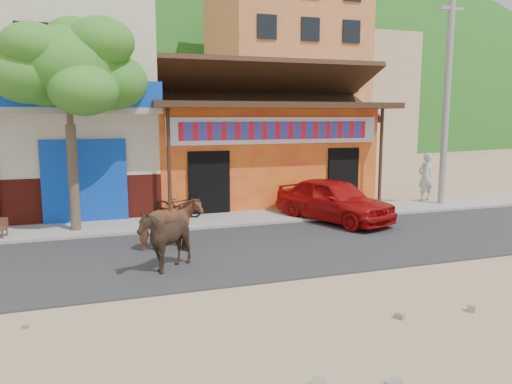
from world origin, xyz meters
TOP-DOWN VIEW (x-y plane):
  - ground at (0.00, 0.00)m, footprint 120.00×120.00m
  - road at (0.00, 2.50)m, footprint 60.00×5.00m
  - sidewalk at (0.00, 6.00)m, footprint 60.00×2.00m
  - dance_club at (2.00, 10.00)m, footprint 8.00×6.00m
  - cafe_building at (-5.50, 10.00)m, footprint 7.00×6.00m
  - apartment_front at (9.00, 24.00)m, footprint 9.00×9.00m
  - apartment_rear at (18.00, 30.00)m, footprint 8.00×8.00m
  - hillside at (0.00, 70.00)m, footprint 100.00×40.00m
  - tree at (-4.60, 5.80)m, footprint 3.00×3.00m
  - utility_pole at (8.20, 6.00)m, footprint 0.24×0.24m
  - cow_tan at (-2.30, 3.12)m, footprint 1.61×0.94m
  - cow_dark at (-2.71, 1.41)m, footprint 1.28×1.14m
  - red_car at (3.11, 4.80)m, footprint 2.98×4.36m
  - scooter at (-1.50, 6.63)m, footprint 1.65×1.20m
  - pedestrian at (8.00, 6.70)m, footprint 0.73×0.54m

SIDE VIEW (x-z plane):
  - ground at x=0.00m, z-range 0.00..0.00m
  - road at x=0.00m, z-range 0.00..0.04m
  - sidewalk at x=0.00m, z-range 0.00..0.12m
  - scooter at x=-1.50m, z-range 0.12..0.94m
  - cow_tan at x=-2.30m, z-range 0.04..1.32m
  - red_car at x=3.11m, z-range 0.04..1.42m
  - cow_dark at x=-2.71m, z-range 0.04..1.43m
  - pedestrian at x=8.00m, z-range 0.12..1.95m
  - dance_club at x=2.00m, z-range 0.00..3.60m
  - tree at x=-4.60m, z-range 0.12..6.12m
  - cafe_building at x=-5.50m, z-range 0.00..7.00m
  - utility_pole at x=8.20m, z-range 0.12..8.12m
  - apartment_rear at x=18.00m, z-range 0.00..10.00m
  - apartment_front at x=9.00m, z-range 0.00..12.00m
  - hillside at x=0.00m, z-range 0.00..24.00m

